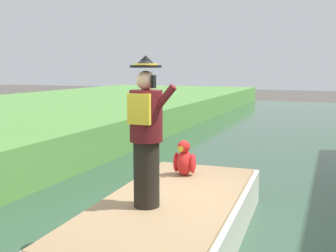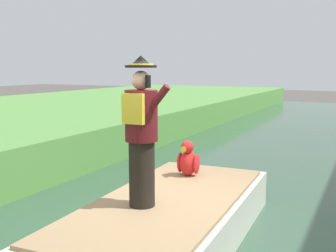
{
  "view_description": "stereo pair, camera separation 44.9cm",
  "coord_description": "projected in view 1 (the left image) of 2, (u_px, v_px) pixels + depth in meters",
  "views": [
    {
      "loc": [
        1.92,
        -4.78,
        2.42
      ],
      "look_at": [
        -0.2,
        0.45,
        1.61
      ],
      "focal_mm": 43.83,
      "sensor_mm": 36.0,
      "label": 1
    },
    {
      "loc": [
        2.33,
        -4.59,
        2.42
      ],
      "look_at": [
        -0.2,
        0.45,
        1.61
      ],
      "focal_mm": 43.83,
      "sensor_mm": 36.0,
      "label": 2
    }
  ],
  "objects": [
    {
      "name": "ground_plane",
      "position": [
        169.0,
        251.0,
        5.44
      ],
      "size": [
        80.0,
        80.0,
        0.0
      ],
      "primitive_type": "plane",
      "color": "#4C4742"
    },
    {
      "name": "canal_water",
      "position": [
        169.0,
        247.0,
        5.44
      ],
      "size": [
        6.32,
        48.0,
        0.1
      ],
      "primitive_type": "cube",
      "color": "#33513D",
      "rests_on": "ground"
    },
    {
      "name": "boat",
      "position": [
        171.0,
        221.0,
        5.44
      ],
      "size": [
        2.0,
        4.28,
        0.61
      ],
      "color": "silver",
      "rests_on": "canal_water"
    },
    {
      "name": "person_pirate",
      "position": [
        146.0,
        133.0,
        4.96
      ],
      "size": [
        0.61,
        0.42,
        1.85
      ],
      "rotation": [
        0.0,
        0.0,
        0.15
      ],
      "color": "black",
      "rests_on": "boat"
    },
    {
      "name": "parrot_plush",
      "position": [
        184.0,
        160.0,
        6.51
      ],
      "size": [
        0.36,
        0.34,
        0.57
      ],
      "color": "red",
      "rests_on": "boat"
    }
  ]
}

